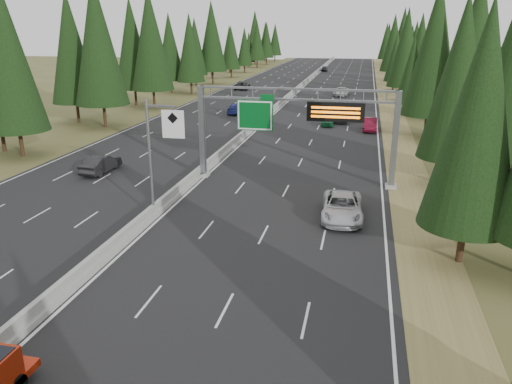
% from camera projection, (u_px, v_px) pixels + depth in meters
% --- Properties ---
extents(road, '(32.00, 260.00, 0.08)m').
position_uv_depth(road, '(283.00, 103.00, 85.37)').
color(road, black).
rests_on(road, ground).
extents(shoulder_right, '(3.60, 260.00, 0.06)m').
position_uv_depth(shoulder_right, '(390.00, 107.00, 81.79)').
color(shoulder_right, olive).
rests_on(shoulder_right, ground).
extents(shoulder_left, '(3.60, 260.00, 0.06)m').
position_uv_depth(shoulder_left, '(185.00, 100.00, 88.95)').
color(shoulder_left, '#4B4D23').
rests_on(shoulder_left, ground).
extents(median_barrier, '(0.70, 260.00, 0.85)m').
position_uv_depth(median_barrier, '(283.00, 101.00, 85.25)').
color(median_barrier, gray).
rests_on(median_barrier, road).
extents(sign_gantry, '(16.75, 0.98, 7.80)m').
position_uv_depth(sign_gantry, '(303.00, 121.00, 40.08)').
color(sign_gantry, slate).
rests_on(sign_gantry, road).
extents(hov_sign_pole, '(2.80, 0.50, 8.00)m').
position_uv_depth(hov_sign_pole, '(158.00, 151.00, 32.73)').
color(hov_sign_pole, slate).
rests_on(hov_sign_pole, road).
extents(tree_row_right, '(11.44, 239.10, 18.70)m').
position_uv_depth(tree_row_right, '(434.00, 53.00, 66.87)').
color(tree_row_right, black).
rests_on(tree_row_right, ground).
extents(tree_row_left, '(12.08, 238.66, 18.99)m').
position_uv_depth(tree_row_left, '(125.00, 50.00, 74.45)').
color(tree_row_left, black).
rests_on(tree_row_left, ground).
extents(silver_minivan, '(2.97, 5.95, 1.62)m').
position_uv_depth(silver_minivan, '(342.00, 207.00, 33.80)').
color(silver_minivan, silver).
rests_on(silver_minivan, road).
extents(car_ahead_green, '(1.66, 3.94, 1.33)m').
position_uv_depth(car_ahead_green, '(328.00, 120.00, 65.77)').
color(car_ahead_green, '#13532B').
rests_on(car_ahead_green, road).
extents(car_ahead_dkred, '(1.72, 4.82, 1.58)m').
position_uv_depth(car_ahead_dkred, '(370.00, 124.00, 62.43)').
color(car_ahead_dkred, maroon).
rests_on(car_ahead_dkred, road).
extents(car_ahead_dkgrey, '(2.01, 4.92, 1.43)m').
position_uv_depth(car_ahead_dkgrey, '(341.00, 116.00, 68.40)').
color(car_ahead_dkgrey, black).
rests_on(car_ahead_dkgrey, road).
extents(car_ahead_white, '(2.95, 5.77, 1.56)m').
position_uv_depth(car_ahead_white, '(341.00, 92.00, 94.03)').
color(car_ahead_white, '#B2B2B2').
rests_on(car_ahead_white, road).
extents(car_ahead_far, '(2.15, 4.46, 1.47)m').
position_uv_depth(car_ahead_far, '(324.00, 69.00, 146.11)').
color(car_ahead_far, black).
rests_on(car_ahead_far, road).
extents(car_onc_near, '(1.83, 4.80, 1.56)m').
position_uv_depth(car_onc_near, '(101.00, 164.00, 44.52)').
color(car_onc_near, black).
rests_on(car_onc_near, road).
extents(car_onc_blue, '(2.52, 5.48, 1.55)m').
position_uv_depth(car_onc_blue, '(236.00, 108.00, 74.74)').
color(car_onc_blue, navy).
rests_on(car_onc_blue, road).
extents(car_onc_white, '(2.08, 4.81, 1.62)m').
position_uv_depth(car_onc_white, '(256.00, 112.00, 71.59)').
color(car_onc_white, '#B2B2B2').
rests_on(car_onc_white, road).
extents(car_onc_far, '(3.17, 6.08, 1.64)m').
position_uv_depth(car_onc_far, '(242.00, 85.00, 103.82)').
color(car_onc_far, black).
rests_on(car_onc_far, road).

